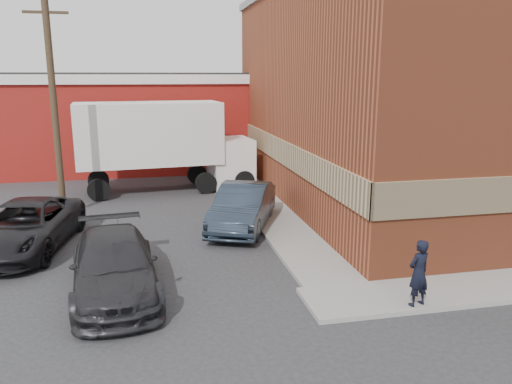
{
  "coord_description": "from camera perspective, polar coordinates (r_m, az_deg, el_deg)",
  "views": [
    {
      "loc": [
        -4.02,
        -11.44,
        5.44
      ],
      "look_at": [
        -0.76,
        3.69,
        1.82
      ],
      "focal_mm": 35.0,
      "sensor_mm": 36.0,
      "label": 1
    }
  ],
  "objects": [
    {
      "name": "ground",
      "position": [
        13.29,
        6.7,
        -11.1
      ],
      "size": [
        90.0,
        90.0,
        0.0
      ],
      "primitive_type": "plane",
      "color": "#28282B",
      "rests_on": "ground"
    },
    {
      "name": "brick_building",
      "position": [
        23.98,
        19.66,
        10.6
      ],
      "size": [
        14.25,
        18.25,
        9.36
      ],
      "color": "brown",
      "rests_on": "ground"
    },
    {
      "name": "sidewalk_west",
      "position": [
        21.64,
        0.56,
        -1.24
      ],
      "size": [
        1.8,
        18.0,
        0.12
      ],
      "primitive_type": "cube",
      "color": "gray",
      "rests_on": "ground"
    },
    {
      "name": "suv_a",
      "position": [
        17.48,
        -24.99,
        -3.6
      ],
      "size": [
        3.39,
        5.87,
        1.54
      ],
      "primitive_type": "imported",
      "rotation": [
        0.0,
        0.0,
        -0.16
      ],
      "color": "black",
      "rests_on": "ground"
    },
    {
      "name": "suv_b",
      "position": [
        13.27,
        -15.9,
        -8.09
      ],
      "size": [
        2.57,
        5.3,
        1.49
      ],
      "primitive_type": "imported",
      "rotation": [
        0.0,
        0.0,
        0.1
      ],
      "color": "#28282A",
      "rests_on": "ground"
    },
    {
      "name": "warehouse",
      "position": [
        31.61,
        -15.87,
        7.9
      ],
      "size": [
        16.3,
        8.3,
        5.6
      ],
      "color": "maroon",
      "rests_on": "ground"
    },
    {
      "name": "box_truck",
      "position": [
        24.13,
        -10.12,
        5.82
      ],
      "size": [
        8.78,
        3.33,
        4.24
      ],
      "rotation": [
        0.0,
        0.0,
        0.09
      ],
      "color": "white",
      "rests_on": "ground"
    },
    {
      "name": "man",
      "position": [
        12.43,
        18.09,
        -8.78
      ],
      "size": [
        0.68,
        0.54,
        1.62
      ],
      "primitive_type": "imported",
      "rotation": [
        0.0,
        0.0,
        3.44
      ],
      "color": "black",
      "rests_on": "sidewalk_south"
    },
    {
      "name": "utility_pole",
      "position": [
        20.74,
        -22.19,
        10.29
      ],
      "size": [
        2.0,
        0.26,
        9.0
      ],
      "color": "#453222",
      "rests_on": "ground"
    },
    {
      "name": "sedan",
      "position": [
        18.1,
        -1.5,
        -1.7
      ],
      "size": [
        3.41,
        5.14,
        1.6
      ],
      "primitive_type": "imported",
      "rotation": [
        0.0,
        0.0,
        -0.39
      ],
      "color": "#273341",
      "rests_on": "ground"
    }
  ]
}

